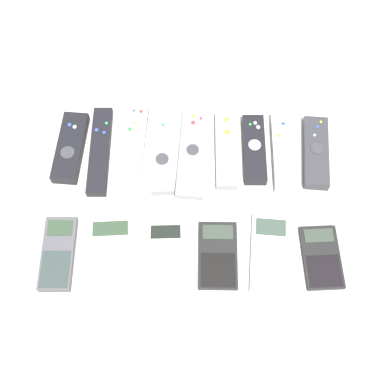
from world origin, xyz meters
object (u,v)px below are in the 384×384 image
Objects in this scene: remote_2 at (131,149)px; remote_4 at (194,153)px; remote_0 at (70,148)px; remote_5 at (226,150)px; remote_6 at (254,149)px; calculator_4 at (270,254)px; remote_7 at (284,152)px; calculator_2 at (166,254)px; remote_1 at (100,151)px; calculator_3 at (218,255)px; calculator_0 at (58,254)px; remote_3 at (162,152)px; remote_8 at (316,152)px; calculator_1 at (111,252)px; calculator_5 at (321,257)px.

remote_2 is 1.02× the size of remote_4.
remote_5 is at bearing 3.85° from remote_0.
remote_6 reaches higher than calculator_4.
remote_7 reaches higher than remote_4.
calculator_2 is at bearing -67.03° from remote_2.
remote_6 is (0.26, 0.00, 0.00)m from remote_2.
remote_1 and remote_5 have the same top height.
calculator_2 is at bearing -175.56° from calculator_4.
remote_0 is 0.39m from calculator_3.
calculator_0 is at bearing -152.89° from remote_7.
remote_7 is at bearing -5.60° from remote_6.
calculator_3 is (0.12, -0.23, -0.00)m from remote_3.
remote_3 is 0.32m from remote_8.
remote_1 reaches higher than calculator_2.
remote_2 reaches higher than remote_5.
remote_6 is at bearing 99.51° from calculator_4.
calculator_2 is 0.20m from calculator_4.
calculator_1 is at bearing -122.26° from remote_4.
remote_4 is 0.19m from remote_7.
remote_6 is 0.13m from remote_8.
remote_8 reaches higher than remote_2.
remote_3 is 1.57× the size of calculator_2.
calculator_0 is at bearing 178.92° from calculator_2.
remote_2 is 1.68× the size of calculator_5.
calculator_4 is at bearing -111.43° from remote_8.
remote_0 is at bearing 175.34° from remote_3.
calculator_2 is 0.79× the size of calculator_4.
calculator_1 is (-0.09, -0.22, -0.00)m from remote_3.
remote_7 is at bearing -0.36° from remote_1.
calculator_1 is 0.11m from calculator_2.
remote_1 and remote_2 have the same top height.
remote_5 is (0.13, 0.01, -0.00)m from remote_3.
remote_8 is 1.26× the size of calculator_3.
remote_0 is 1.28× the size of calculator_5.
remote_5 reaches higher than calculator_4.
calculator_1 is (0.10, 0.00, -0.00)m from calculator_0.
remote_5 is 0.12m from remote_7.
remote_3 is 0.23m from calculator_2.
calculator_5 is at bearing -20.84° from remote_0.
remote_6 is at bearing 113.71° from calculator_5.
remote_2 is at bearing 80.19° from calculator_1.
remote_8 reaches higher than remote_7.
calculator_4 is (-0.04, -0.23, -0.00)m from remote_7.
remote_7 is 1.08× the size of remote_8.
calculator_5 is (0.06, -0.23, -0.00)m from remote_7.
remote_1 is at bearing -175.82° from remote_8.
calculator_1 is (-0.22, -0.23, -0.00)m from remote_5.
calculator_1 reaches higher than calculator_5.
remote_2 is at bearing 179.01° from remote_5.
remote_7 is 0.42m from calculator_1.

